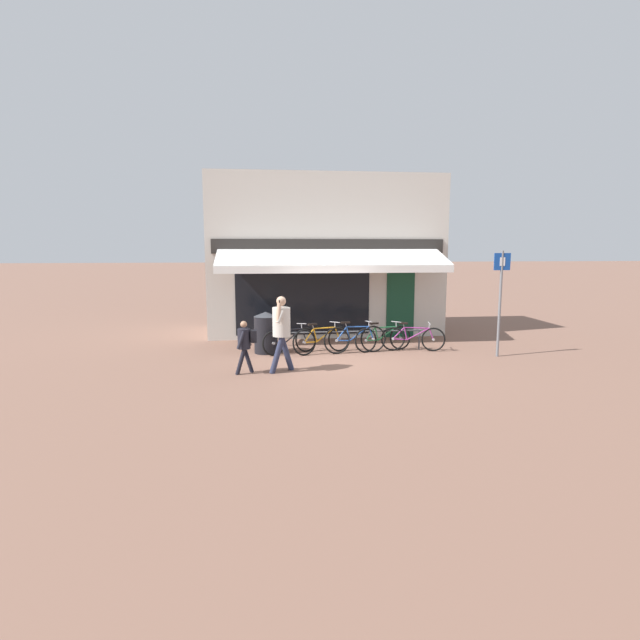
% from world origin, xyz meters
% --- Properties ---
extents(ground_plane, '(160.00, 160.00, 0.00)m').
position_xyz_m(ground_plane, '(0.00, 0.00, 0.00)').
color(ground_plane, brown).
extents(shop_front, '(7.60, 4.52, 5.16)m').
position_xyz_m(shop_front, '(0.26, 4.55, 2.57)').
color(shop_front, beige).
rests_on(shop_front, ground_plane).
extents(bike_rack_rail, '(3.98, 0.04, 0.57)m').
position_xyz_m(bike_rack_rail, '(0.61, 1.08, 0.48)').
color(bike_rack_rail, '#47494F').
rests_on(bike_rack_rail, ground_plane).
extents(bicycle_black, '(1.56, 0.86, 0.83)m').
position_xyz_m(bicycle_black, '(-1.12, 0.94, 0.36)').
color(bicycle_black, black).
rests_on(bicycle_black, ground_plane).
extents(bicycle_orange, '(1.70, 0.85, 0.86)m').
position_xyz_m(bicycle_orange, '(-0.25, 0.88, 0.38)').
color(bicycle_orange, black).
rests_on(bicycle_orange, ground_plane).
extents(bicycle_blue, '(1.78, 0.52, 0.89)m').
position_xyz_m(bicycle_blue, '(0.65, 0.82, 0.39)').
color(bicycle_blue, black).
rests_on(bicycle_blue, ground_plane).
extents(bicycle_green, '(1.73, 0.70, 0.83)m').
position_xyz_m(bicycle_green, '(1.48, 0.99, 0.36)').
color(bicycle_green, black).
rests_on(bicycle_green, ground_plane).
extents(bicycle_purple, '(1.76, 0.53, 0.81)m').
position_xyz_m(bicycle_purple, '(2.30, 0.88, 0.36)').
color(bicycle_purple, black).
rests_on(bicycle_purple, ground_plane).
extents(pedestrian_adult, '(0.60, 0.72, 1.78)m').
position_xyz_m(pedestrian_adult, '(-1.41, -1.02, 1.08)').
color(pedestrian_adult, '#282D47').
rests_on(pedestrian_adult, ground_plane).
extents(pedestrian_child, '(0.50, 0.48, 1.23)m').
position_xyz_m(pedestrian_child, '(-2.24, -1.09, 0.76)').
color(pedestrian_child, black).
rests_on(pedestrian_child, ground_plane).
extents(litter_bin, '(0.65, 0.65, 1.13)m').
position_xyz_m(litter_bin, '(-1.76, 1.11, 0.57)').
color(litter_bin, black).
rests_on(litter_bin, ground_plane).
extents(parking_sign, '(0.44, 0.07, 2.78)m').
position_xyz_m(parking_sign, '(4.33, -0.05, 1.68)').
color(parking_sign, slate).
rests_on(parking_sign, ground_plane).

